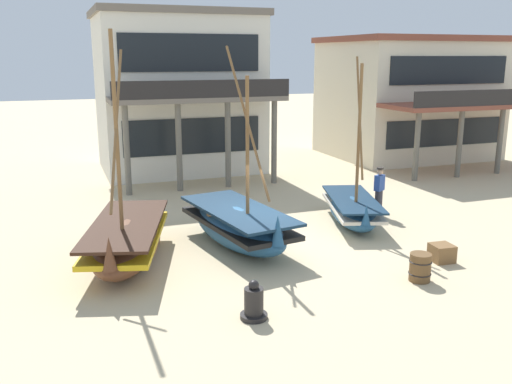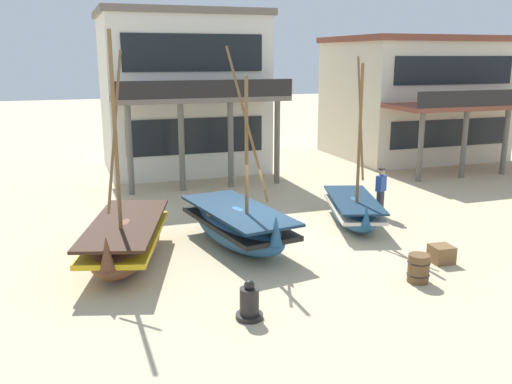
{
  "view_description": "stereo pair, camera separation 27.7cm",
  "coord_description": "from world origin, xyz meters",
  "px_view_note": "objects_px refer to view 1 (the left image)",
  "views": [
    {
      "loc": [
        -5.58,
        -14.23,
        5.38
      ],
      "look_at": [
        0.0,
        1.0,
        1.4
      ],
      "focal_mm": 39.07,
      "sensor_mm": 36.0,
      "label": 1
    },
    {
      "loc": [
        -5.32,
        -14.32,
        5.38
      ],
      "look_at": [
        0.0,
        1.0,
        1.4
      ],
      "focal_mm": 39.07,
      "sensor_mm": 36.0,
      "label": 2
    }
  ],
  "objects_px": {
    "fishing_boat_far_right": "(352,209)",
    "wooden_barrel": "(420,267)",
    "fishing_boat_centre_large": "(127,240)",
    "cargo_crate": "(442,253)",
    "fishing_boat_near_left": "(239,225)",
    "fisherman_by_hull": "(379,192)",
    "capstan_winch": "(254,304)",
    "harbor_building_main": "(178,92)",
    "harbor_building_annex": "(408,97)"
  },
  "relations": [
    {
      "from": "wooden_barrel",
      "to": "cargo_crate",
      "type": "relative_size",
      "value": 1.25
    },
    {
      "from": "cargo_crate",
      "to": "capstan_winch",
      "type": "bearing_deg",
      "value": -166.47
    },
    {
      "from": "fisherman_by_hull",
      "to": "fishing_boat_far_right",
      "type": "bearing_deg",
      "value": -157.14
    },
    {
      "from": "harbor_building_main",
      "to": "harbor_building_annex",
      "type": "relative_size",
      "value": 0.79
    },
    {
      "from": "fishing_boat_near_left",
      "to": "fishing_boat_far_right",
      "type": "height_order",
      "value": "fishing_boat_near_left"
    },
    {
      "from": "harbor_building_main",
      "to": "capstan_winch",
      "type": "bearing_deg",
      "value": -97.31
    },
    {
      "from": "fisherman_by_hull",
      "to": "wooden_barrel",
      "type": "bearing_deg",
      "value": -112.23
    },
    {
      "from": "fishing_boat_far_right",
      "to": "harbor_building_annex",
      "type": "xyz_separation_m",
      "value": [
        9.28,
        10.5,
        2.69
      ]
    },
    {
      "from": "fishing_boat_near_left",
      "to": "harbor_building_main",
      "type": "height_order",
      "value": "harbor_building_main"
    },
    {
      "from": "fisherman_by_hull",
      "to": "capstan_winch",
      "type": "height_order",
      "value": "fisherman_by_hull"
    },
    {
      "from": "fishing_boat_far_right",
      "to": "capstan_winch",
      "type": "height_order",
      "value": "fishing_boat_far_right"
    },
    {
      "from": "fishing_boat_centre_large",
      "to": "harbor_building_main",
      "type": "bearing_deg",
      "value": 71.04
    },
    {
      "from": "wooden_barrel",
      "to": "harbor_building_main",
      "type": "xyz_separation_m",
      "value": [
        -2.42,
        15.77,
        3.35
      ]
    },
    {
      "from": "fishing_boat_far_right",
      "to": "cargo_crate",
      "type": "bearing_deg",
      "value": -82.23
    },
    {
      "from": "fishing_boat_centre_large",
      "to": "capstan_winch",
      "type": "distance_m",
      "value": 4.7
    },
    {
      "from": "fishing_boat_near_left",
      "to": "capstan_winch",
      "type": "relative_size",
      "value": 6.58
    },
    {
      "from": "wooden_barrel",
      "to": "cargo_crate",
      "type": "distance_m",
      "value": 1.66
    },
    {
      "from": "fishing_boat_centre_large",
      "to": "harbor_building_annex",
      "type": "bearing_deg",
      "value": 34.74
    },
    {
      "from": "harbor_building_annex",
      "to": "fishing_boat_near_left",
      "type": "bearing_deg",
      "value": -139.96
    },
    {
      "from": "fishing_boat_centre_large",
      "to": "harbor_building_main",
      "type": "height_order",
      "value": "harbor_building_main"
    },
    {
      "from": "fishing_boat_centre_large",
      "to": "fisherman_by_hull",
      "type": "distance_m",
      "value": 8.91
    },
    {
      "from": "fisherman_by_hull",
      "to": "wooden_barrel",
      "type": "xyz_separation_m",
      "value": [
        -2.19,
        -5.36,
        -0.48
      ]
    },
    {
      "from": "fishing_boat_far_right",
      "to": "wooden_barrel",
      "type": "xyz_separation_m",
      "value": [
        -0.84,
        -4.79,
        -0.15
      ]
    },
    {
      "from": "capstan_winch",
      "to": "wooden_barrel",
      "type": "relative_size",
      "value": 1.23
    },
    {
      "from": "fisherman_by_hull",
      "to": "capstan_winch",
      "type": "bearing_deg",
      "value": -138.84
    },
    {
      "from": "cargo_crate",
      "to": "harbor_building_main",
      "type": "height_order",
      "value": "harbor_building_main"
    },
    {
      "from": "capstan_winch",
      "to": "cargo_crate",
      "type": "bearing_deg",
      "value": 13.53
    },
    {
      "from": "fishing_boat_centre_large",
      "to": "cargo_crate",
      "type": "bearing_deg",
      "value": -19.44
    },
    {
      "from": "fishing_boat_centre_large",
      "to": "fishing_boat_near_left",
      "type": "bearing_deg",
      "value": 4.31
    },
    {
      "from": "harbor_building_main",
      "to": "cargo_crate",
      "type": "bearing_deg",
      "value": -75.66
    },
    {
      "from": "harbor_building_annex",
      "to": "capstan_winch",
      "type": "bearing_deg",
      "value": -132.83
    },
    {
      "from": "fishing_boat_near_left",
      "to": "fisherman_by_hull",
      "type": "bearing_deg",
      "value": 14.17
    },
    {
      "from": "fishing_boat_near_left",
      "to": "cargo_crate",
      "type": "bearing_deg",
      "value": -32.74
    },
    {
      "from": "fishing_boat_far_right",
      "to": "capstan_winch",
      "type": "xyz_separation_m",
      "value": [
        -5.35,
        -5.29,
        -0.17
      ]
    },
    {
      "from": "fishing_boat_centre_large",
      "to": "cargo_crate",
      "type": "xyz_separation_m",
      "value": [
        7.93,
        -2.8,
        -0.4
      ]
    },
    {
      "from": "harbor_building_main",
      "to": "harbor_building_annex",
      "type": "distance_m",
      "value": 12.57
    },
    {
      "from": "fisherman_by_hull",
      "to": "wooden_barrel",
      "type": "distance_m",
      "value": 5.81
    },
    {
      "from": "fishing_boat_near_left",
      "to": "harbor_building_annex",
      "type": "xyz_separation_m",
      "value": [
        13.48,
        11.33,
        2.56
      ]
    },
    {
      "from": "wooden_barrel",
      "to": "harbor_building_main",
      "type": "bearing_deg",
      "value": 98.73
    },
    {
      "from": "fisherman_by_hull",
      "to": "harbor_building_annex",
      "type": "xyz_separation_m",
      "value": [
        7.93,
        9.93,
        2.35
      ]
    },
    {
      "from": "fisherman_by_hull",
      "to": "harbor_building_annex",
      "type": "height_order",
      "value": "harbor_building_annex"
    },
    {
      "from": "fishing_boat_far_right",
      "to": "harbor_building_annex",
      "type": "distance_m",
      "value": 14.27
    },
    {
      "from": "fishing_boat_far_right",
      "to": "cargo_crate",
      "type": "height_order",
      "value": "fishing_boat_far_right"
    },
    {
      "from": "fishing_boat_far_right",
      "to": "wooden_barrel",
      "type": "bearing_deg",
      "value": -100.0
    },
    {
      "from": "harbor_building_main",
      "to": "fisherman_by_hull",
      "type": "bearing_deg",
      "value": -66.09
    },
    {
      "from": "capstan_winch",
      "to": "harbor_building_main",
      "type": "bearing_deg",
      "value": 82.69
    },
    {
      "from": "harbor_building_main",
      "to": "harbor_building_annex",
      "type": "bearing_deg",
      "value": -2.16
    },
    {
      "from": "cargo_crate",
      "to": "harbor_building_annex",
      "type": "xyz_separation_m",
      "value": [
        8.75,
        14.37,
        2.95
      ]
    },
    {
      "from": "harbor_building_annex",
      "to": "fishing_boat_far_right",
      "type": "bearing_deg",
      "value": -131.48
    },
    {
      "from": "wooden_barrel",
      "to": "capstan_winch",
      "type": "bearing_deg",
      "value": -173.73
    }
  ]
}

